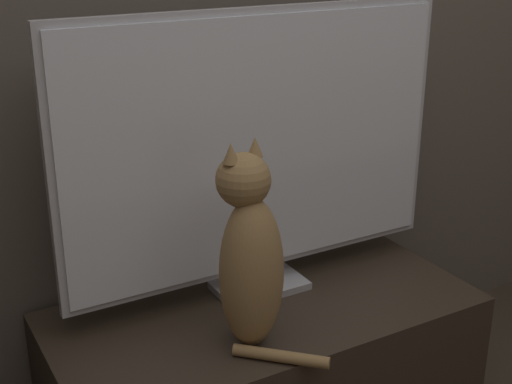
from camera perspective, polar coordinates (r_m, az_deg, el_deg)
name	(u,v)px	position (r m, az deg, el deg)	size (l,w,h in m)	color
tv_stand	(264,373)	(2.00, 0.60, -14.26)	(1.11, 0.54, 0.41)	#33281E
tv	(259,150)	(1.81, 0.27, 3.38)	(1.07, 0.15, 0.75)	#B7B7BC
cat	(249,258)	(1.63, -0.53, -5.29)	(0.20, 0.29, 0.50)	#997547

